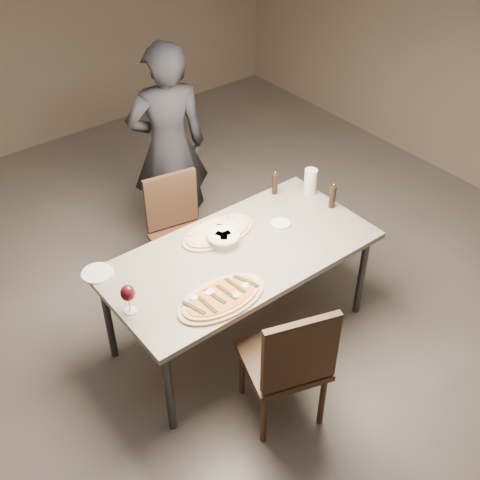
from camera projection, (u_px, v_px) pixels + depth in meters
room at (240, 166)px, 3.50m from camera, size 7.00×7.00×7.00m
dining_table at (240, 259)px, 3.94m from camera, size 1.80×0.90×0.75m
zucchini_pizza at (222, 297)px, 3.55m from camera, size 0.59×0.33×0.05m
ham_pizza at (218, 232)px, 4.04m from camera, size 0.55×0.30×0.04m
bread_basket at (223, 238)px, 3.94m from camera, size 0.22×0.22×0.08m
oil_dish at (280, 223)px, 4.13m from camera, size 0.13×0.13×0.02m
pepper_mill_left at (333, 196)px, 4.24m from camera, size 0.05×0.05×0.20m
pepper_mill_right at (275, 183)px, 4.38m from camera, size 0.05×0.05×0.19m
carafe at (310, 182)px, 4.38m from camera, size 0.09×0.09×0.20m
wine_glass at (128, 294)px, 3.40m from camera, size 0.09×0.09×0.19m
side_plate at (97, 273)px, 3.73m from camera, size 0.20×0.20×0.01m
chair_near at (290, 360)px, 3.45m from camera, size 0.59×0.59×0.98m
chair_far at (178, 227)px, 4.52m from camera, size 0.50×0.50×0.91m
diner at (169, 148)px, 4.74m from camera, size 0.73×0.59×1.72m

